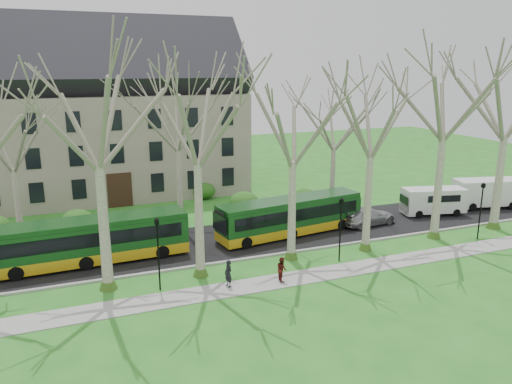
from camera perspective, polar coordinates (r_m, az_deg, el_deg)
ground at (r=32.54m, az=-0.69°, el=-8.75°), size 120.00×120.00×0.00m
sidewalk at (r=30.41m, az=1.01°, el=-10.41°), size 70.00×2.00×0.06m
road at (r=37.37m, az=-3.70°, el=-5.62°), size 80.00×8.00×0.06m
curb at (r=33.82m, az=-1.60°, el=-7.71°), size 80.00×0.25×0.14m
building at (r=52.43m, az=-16.54°, el=8.58°), size 26.50×12.20×16.00m
tree_row_verge at (r=30.77m, az=-0.93°, el=3.55°), size 49.00×7.00×14.00m
tree_row_far at (r=40.66m, az=-8.02°, el=4.60°), size 33.00×7.00×12.00m
lamp_row at (r=30.75m, az=-0.04°, el=-5.01°), size 36.22×0.22×4.30m
hedges at (r=44.02m, az=-12.94°, el=-1.56°), size 30.60×8.60×2.00m
bus_lead at (r=34.58m, az=-18.15°, el=-5.24°), size 12.38×3.06×3.07m
bus_follow at (r=38.37m, az=3.95°, el=-2.74°), size 11.96×4.04×2.93m
sedan at (r=41.78m, az=12.66°, el=-2.71°), size 5.16×2.64×1.43m
van_a at (r=46.12m, az=19.63°, el=-1.03°), size 5.65×3.14×2.33m
van_b at (r=50.23m, az=24.89°, el=-0.16°), size 6.34×3.54×2.62m
pedestrian_a at (r=29.68m, az=-3.18°, el=-9.28°), size 0.53×0.68×1.63m
pedestrian_b at (r=30.46m, az=2.97°, el=-8.78°), size 0.59×0.75×1.50m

